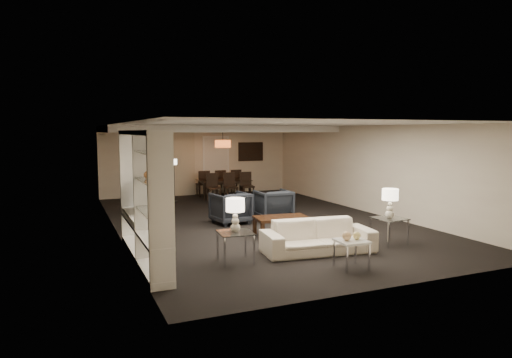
{
  "coord_description": "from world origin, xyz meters",
  "views": [
    {
      "loc": [
        -4.6,
        -10.8,
        2.33
      ],
      "look_at": [
        0.0,
        0.0,
        1.1
      ],
      "focal_mm": 32.0,
      "sensor_mm": 36.0,
      "label": 1
    }
  ],
  "objects": [
    {
      "name": "floor",
      "position": [
        0.0,
        0.0,
        0.0
      ],
      "size": [
        11.0,
        11.0,
        0.0
      ],
      "primitive_type": "plane",
      "color": "black",
      "rests_on": "ground"
    },
    {
      "name": "ceiling",
      "position": [
        0.0,
        0.0,
        2.5
      ],
      "size": [
        7.0,
        11.0,
        0.02
      ],
      "primitive_type": "cube",
      "color": "silver",
      "rests_on": "ground"
    },
    {
      "name": "wall_back",
      "position": [
        0.0,
        5.5,
        1.25
      ],
      "size": [
        7.0,
        0.02,
        2.5
      ],
      "primitive_type": "cube",
      "color": "beige",
      "rests_on": "ground"
    },
    {
      "name": "wall_front",
      "position": [
        0.0,
        -5.5,
        1.25
      ],
      "size": [
        7.0,
        0.02,
        2.5
      ],
      "primitive_type": "cube",
      "color": "beige",
      "rests_on": "ground"
    },
    {
      "name": "wall_left",
      "position": [
        -3.5,
        0.0,
        1.25
      ],
      "size": [
        0.02,
        11.0,
        2.5
      ],
      "primitive_type": "cube",
      "color": "beige",
      "rests_on": "ground"
    },
    {
      "name": "wall_right",
      "position": [
        3.5,
        0.0,
        1.25
      ],
      "size": [
        0.02,
        11.0,
        2.5
      ],
      "primitive_type": "cube",
      "color": "beige",
      "rests_on": "ground"
    },
    {
      "name": "ceiling_soffit",
      "position": [
        0.0,
        3.5,
        2.4
      ],
      "size": [
        7.0,
        4.0,
        0.2
      ],
      "primitive_type": "cube",
      "color": "silver",
      "rests_on": "ceiling"
    },
    {
      "name": "curtains",
      "position": [
        -0.9,
        5.42,
        1.2
      ],
      "size": [
        1.5,
        0.12,
        2.4
      ],
      "primitive_type": "cube",
      "color": "beige",
      "rests_on": "wall_back"
    },
    {
      "name": "door",
      "position": [
        0.7,
        5.47,
        1.05
      ],
      "size": [
        0.9,
        0.05,
        2.1
      ],
      "primitive_type": "cube",
      "color": "silver",
      "rests_on": "wall_back"
    },
    {
      "name": "painting",
      "position": [
        2.1,
        5.46,
        1.55
      ],
      "size": [
        0.95,
        0.04,
        0.65
      ],
      "primitive_type": "cube",
      "color": "#142D38",
      "rests_on": "wall_back"
    },
    {
      "name": "media_unit",
      "position": [
        -3.31,
        -2.6,
        1.18
      ],
      "size": [
        0.38,
        3.4,
        2.35
      ],
      "primitive_type": null,
      "color": "white",
      "rests_on": "wall_left"
    },
    {
      "name": "pendant_light",
      "position": [
        0.3,
        3.5,
        1.92
      ],
      "size": [
        0.52,
        0.52,
        0.24
      ],
      "primitive_type": "cylinder",
      "color": "#D8591E",
      "rests_on": "ceiling_soffit"
    },
    {
      "name": "sofa",
      "position": [
        -0.12,
        -3.35,
        0.31
      ],
      "size": [
        2.23,
        1.08,
        0.63
      ],
      "primitive_type": "imported",
      "rotation": [
        0.0,
        0.0,
        -0.12
      ],
      "color": "beige",
      "rests_on": "floor"
    },
    {
      "name": "coffee_table",
      "position": [
        -0.12,
        -1.75,
        0.21
      ],
      "size": [
        1.24,
        0.81,
        0.42
      ],
      "primitive_type": null,
      "rotation": [
        0.0,
        0.0,
        -0.11
      ],
      "color": "black",
      "rests_on": "floor"
    },
    {
      "name": "armchair_left",
      "position": [
        -0.72,
        -0.05,
        0.4
      ],
      "size": [
        0.96,
        0.98,
        0.8
      ],
      "primitive_type": "imported",
      "rotation": [
        0.0,
        0.0,
        3.28
      ],
      "color": "black",
      "rests_on": "floor"
    },
    {
      "name": "armchair_right",
      "position": [
        0.48,
        -0.05,
        0.4
      ],
      "size": [
        0.88,
        0.9,
        0.8
      ],
      "primitive_type": "imported",
      "rotation": [
        0.0,
        0.0,
        3.11
      ],
      "color": "black",
      "rests_on": "floor"
    },
    {
      "name": "side_table_left",
      "position": [
        -1.82,
        -3.35,
        0.27
      ],
      "size": [
        0.64,
        0.64,
        0.55
      ],
      "primitive_type": null,
      "rotation": [
        0.0,
        0.0,
        -0.09
      ],
      "color": "silver",
      "rests_on": "floor"
    },
    {
      "name": "side_table_right",
      "position": [
        1.58,
        -3.35,
        0.27
      ],
      "size": [
        0.63,
        0.63,
        0.55
      ],
      "primitive_type": null,
      "rotation": [
        0.0,
        0.0,
        0.07
      ],
      "color": "white",
      "rests_on": "floor"
    },
    {
      "name": "table_lamp_left",
      "position": [
        -1.82,
        -3.35,
        0.85
      ],
      "size": [
        0.37,
        0.37,
        0.61
      ],
      "primitive_type": null,
      "rotation": [
        0.0,
        0.0,
        0.11
      ],
      "color": "beige",
      "rests_on": "side_table_left"
    },
    {
      "name": "table_lamp_right",
      "position": [
        1.58,
        -3.35,
        0.85
      ],
      "size": [
        0.34,
        0.34,
        0.61
      ],
      "primitive_type": null,
      "rotation": [
        0.0,
        0.0,
        -0.02
      ],
      "color": "beige",
      "rests_on": "side_table_right"
    },
    {
      "name": "marble_table",
      "position": [
        -0.12,
        -4.45,
        0.25
      ],
      "size": [
        0.52,
        0.52,
        0.49
      ],
      "primitive_type": null,
      "rotation": [
        0.0,
        0.0,
        -0.06
      ],
      "color": "white",
      "rests_on": "floor"
    },
    {
      "name": "gold_gourd_a",
      "position": [
        -0.22,
        -4.45,
        0.57
      ],
      "size": [
        0.16,
        0.16,
        0.16
      ],
      "primitive_type": "sphere",
      "color": "tan",
      "rests_on": "marble_table"
    },
    {
      "name": "gold_gourd_b",
      "position": [
        -0.02,
        -4.45,
        0.56
      ],
      "size": [
        0.14,
        0.14,
        0.14
      ],
      "primitive_type": "sphere",
      "color": "#ECD77D",
      "rests_on": "marble_table"
    },
    {
      "name": "television",
      "position": [
        -3.28,
        -1.63,
        1.05
      ],
      "size": [
        1.05,
        0.14,
        0.6
      ],
      "primitive_type": "imported",
      "rotation": [
        0.0,
        0.0,
        1.57
      ],
      "color": "black",
      "rests_on": "media_unit"
    },
    {
      "name": "vase_blue",
      "position": [
        -3.31,
        -3.73,
        1.15
      ],
      "size": [
        0.18,
        0.18,
        0.19
      ],
      "primitive_type": "imported",
      "color": "#2758AC",
      "rests_on": "media_unit"
    },
    {
      "name": "vase_amber",
      "position": [
        -3.31,
        -3.33,
        1.65
      ],
      "size": [
        0.18,
        0.18,
        0.19
      ],
      "primitive_type": "imported",
      "color": "#AF6D3A",
      "rests_on": "media_unit"
    },
    {
      "name": "floor_speaker",
      "position": [
        -2.79,
        -0.11,
        0.6
      ],
      "size": [
        0.14,
        0.14,
        1.2
      ],
      "primitive_type": "cube",
      "rotation": [
        0.0,
        0.0,
        -0.1
      ],
      "color": "black",
      "rests_on": "floor"
    },
    {
      "name": "dining_table",
      "position": [
        0.61,
        4.25,
        0.31
      ],
      "size": [
        1.86,
        1.14,
        0.63
      ],
      "primitive_type": "imported",
      "rotation": [
        0.0,
        0.0,
        -0.08
      ],
      "color": "black",
      "rests_on": "floor"
    },
    {
      "name": "chair_nl",
      "position": [
        0.01,
        3.6,
        0.47
      ],
      "size": [
        0.44,
        0.44,
        0.93
      ],
      "primitive_type": null,
      "rotation": [
        0.0,
        0.0,
        0.01
      ],
      "color": "black",
      "rests_on": "floor"
    },
    {
      "name": "chair_nm",
      "position": [
        0.61,
        3.6,
        0.47
      ],
      "size": [
        0.46,
        0.46,
        0.93
      ],
      "primitive_type": null,
      "rotation": [
        0.0,
        0.0,
        -0.06
      ],
      "color": "black",
      "rests_on": "floor"
    },
    {
      "name": "chair_nr",
      "position": [
        1.21,
        3.6,
        0.47
      ],
      "size": [
        0.46,
        0.46,
        0.93
      ],
      "primitive_type": null,
      "rotation": [
        0.0,
        0.0,
        -0.06
      ],
      "color": "black",
      "rests_on": "floor"
    },
    {
      "name": "chair_fl",
      "position": [
        0.01,
        4.9,
        0.47
      ],
      "size": [
        0.44,
        0.44,
        0.93
      ],
      "primitive_type": null,
      "rotation": [
        0.0,
        0.0,
        3.15
      ],
      "color": "black",
      "rests_on": "floor"
    },
    {
      "name": "chair_fm",
      "position": [
        0.61,
        4.9,
        0.47
      ],
      "size": [
        0.46,
        0.46,
        0.93
      ],
      "primitive_type": null,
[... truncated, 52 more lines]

